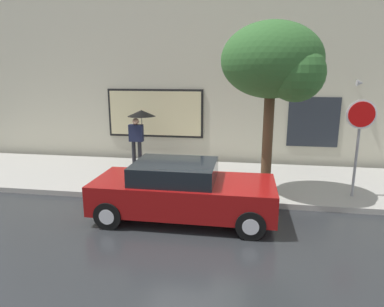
{
  "coord_description": "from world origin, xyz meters",
  "views": [
    {
      "loc": [
        1.09,
        -7.44,
        3.42
      ],
      "look_at": [
        -0.39,
        1.8,
        1.2
      ],
      "focal_mm": 31.7,
      "sensor_mm": 36.0,
      "label": 1
    }
  ],
  "objects_px": {
    "fire_hydrant": "(201,173)",
    "parked_car": "(182,191)",
    "pedestrian_with_umbrella": "(140,122)",
    "street_tree": "(276,64)",
    "stop_sign": "(360,129)"
  },
  "relations": [
    {
      "from": "fire_hydrant",
      "to": "street_tree",
      "type": "height_order",
      "value": "street_tree"
    },
    {
      "from": "parked_car",
      "to": "fire_hydrant",
      "type": "height_order",
      "value": "parked_car"
    },
    {
      "from": "street_tree",
      "to": "pedestrian_with_umbrella",
      "type": "bearing_deg",
      "value": 150.29
    },
    {
      "from": "street_tree",
      "to": "parked_car",
      "type": "bearing_deg",
      "value": -144.22
    },
    {
      "from": "pedestrian_with_umbrella",
      "to": "stop_sign",
      "type": "relative_size",
      "value": 0.76
    },
    {
      "from": "pedestrian_with_umbrella",
      "to": "fire_hydrant",
      "type": "bearing_deg",
      "value": -39.14
    },
    {
      "from": "fire_hydrant",
      "to": "parked_car",
      "type": "bearing_deg",
      "value": -94.99
    },
    {
      "from": "fire_hydrant",
      "to": "street_tree",
      "type": "xyz_separation_m",
      "value": [
        1.96,
        -0.51,
        3.11
      ]
    },
    {
      "from": "fire_hydrant",
      "to": "stop_sign",
      "type": "xyz_separation_m",
      "value": [
        4.19,
        -0.24,
        1.46
      ]
    },
    {
      "from": "fire_hydrant",
      "to": "pedestrian_with_umbrella",
      "type": "relative_size",
      "value": 0.4
    },
    {
      "from": "stop_sign",
      "to": "street_tree",
      "type": "bearing_deg",
      "value": -173.05
    },
    {
      "from": "pedestrian_with_umbrella",
      "to": "parked_car",
      "type": "bearing_deg",
      "value": -60.44
    },
    {
      "from": "fire_hydrant",
      "to": "street_tree",
      "type": "distance_m",
      "value": 3.71
    },
    {
      "from": "parked_car",
      "to": "pedestrian_with_umbrella",
      "type": "bearing_deg",
      "value": 119.56
    },
    {
      "from": "street_tree",
      "to": "stop_sign",
      "type": "bearing_deg",
      "value": 6.95
    }
  ]
}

